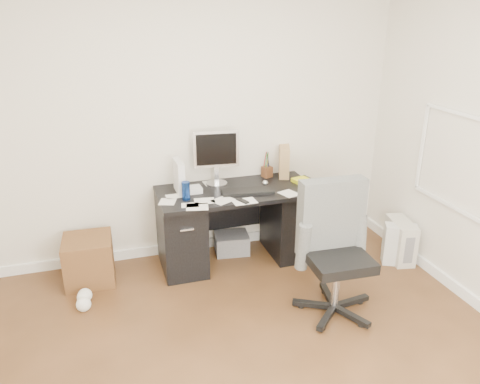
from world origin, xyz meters
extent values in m
plane|color=#472C16|center=(0.00, 0.00, 0.00)|extent=(4.00, 4.00, 0.00)
cube|color=silver|center=(0.00, 2.00, 1.35)|extent=(4.00, 0.02, 2.70)
cube|color=white|center=(0.00, 1.99, 0.05)|extent=(4.00, 0.03, 0.10)
cube|color=black|center=(0.30, 1.65, 0.73)|extent=(1.50, 0.70, 0.04)
cube|color=black|center=(-0.25, 1.65, 0.35)|extent=(0.40, 0.60, 0.71)
cube|color=black|center=(0.85, 1.65, 0.35)|extent=(0.40, 0.60, 0.71)
cube|color=black|center=(0.30, 1.98, 0.45)|extent=(0.70, 0.03, 0.51)
cube|color=black|center=(0.38, 1.54, 0.76)|extent=(0.50, 0.22, 0.03)
sphere|color=silver|center=(0.60, 1.67, 0.78)|extent=(0.07, 0.07, 0.06)
cylinder|color=navy|center=(-0.21, 1.55, 0.83)|extent=(0.08, 0.08, 0.17)
cube|color=silver|center=(-0.23, 1.75, 0.91)|extent=(0.13, 0.27, 0.31)
cube|color=#AB8152|center=(0.88, 1.89, 0.90)|extent=(0.22, 0.29, 0.31)
cube|color=yellow|center=(0.99, 1.62, 0.77)|extent=(0.21, 0.25, 0.04)
cube|color=beige|center=(1.86, 1.17, 0.21)|extent=(0.26, 0.44, 0.41)
cube|color=silver|center=(1.80, 1.10, 0.21)|extent=(0.37, 0.33, 0.41)
cube|color=#513418|center=(-1.11, 1.67, 0.21)|extent=(0.45, 0.45, 0.43)
cube|color=slate|center=(0.29, 1.81, 0.10)|extent=(0.37, 0.32, 0.20)
camera|label=1|loc=(-0.90, -2.33, 2.35)|focal=35.00mm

